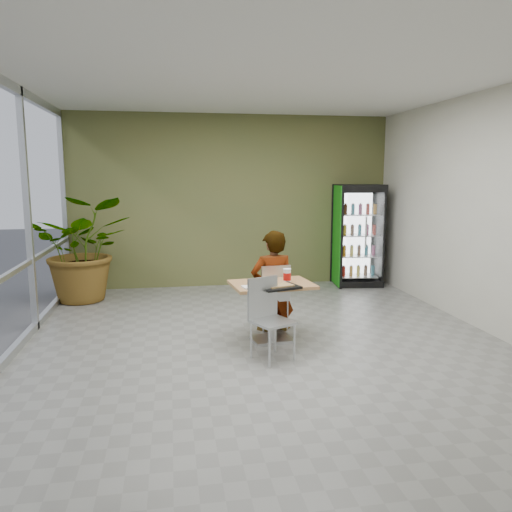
# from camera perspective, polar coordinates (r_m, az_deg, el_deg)

# --- Properties ---
(ground) EXTENTS (7.00, 7.00, 0.00)m
(ground) POSITION_cam_1_polar(r_m,az_deg,el_deg) (6.29, 1.25, -10.11)
(ground) COLOR gray
(ground) RESTS_ON ground
(room_envelope) EXTENTS (6.00, 7.00, 3.20)m
(room_envelope) POSITION_cam_1_polar(r_m,az_deg,el_deg) (5.96, 1.31, 4.57)
(room_envelope) COLOR beige
(room_envelope) RESTS_ON ground
(dining_table) EXTENTS (1.07, 0.80, 0.75)m
(dining_table) POSITION_cam_1_polar(r_m,az_deg,el_deg) (6.30, 1.82, -5.00)
(dining_table) COLOR #B0844B
(dining_table) RESTS_ON ground
(chair_far) EXTENTS (0.44, 0.44, 0.90)m
(chair_far) POSITION_cam_1_polar(r_m,az_deg,el_deg) (6.75, 2.06, -4.11)
(chair_far) COLOR #BABDBF
(chair_far) RESTS_ON ground
(chair_near) EXTENTS (0.55, 0.55, 0.93)m
(chair_near) POSITION_cam_1_polar(r_m,az_deg,el_deg) (5.74, 1.34, -6.34)
(chair_near) COLOR #BABDBF
(chair_near) RESTS_ON ground
(seated_woman) EXTENTS (0.65, 0.45, 1.66)m
(seated_woman) POSITION_cam_1_polar(r_m,az_deg,el_deg) (6.79, 1.90, -4.02)
(seated_woman) COLOR black
(seated_woman) RESTS_ON ground
(pizza_plate) EXTENTS (0.30, 0.31, 0.03)m
(pizza_plate) POSITION_cam_1_polar(r_m,az_deg,el_deg) (6.29, 1.05, -2.87)
(pizza_plate) COLOR white
(pizza_plate) RESTS_ON dining_table
(soda_cup) EXTENTS (0.10, 0.10, 0.18)m
(soda_cup) POSITION_cam_1_polar(r_m,az_deg,el_deg) (6.26, 3.58, -2.28)
(soda_cup) COLOR white
(soda_cup) RESTS_ON dining_table
(napkin_stack) EXTENTS (0.19, 0.19, 0.02)m
(napkin_stack) POSITION_cam_1_polar(r_m,az_deg,el_deg) (5.97, -0.77, -3.57)
(napkin_stack) COLOR white
(napkin_stack) RESTS_ON dining_table
(cafeteria_tray) EXTENTS (0.55, 0.46, 0.03)m
(cafeteria_tray) POSITION_cam_1_polar(r_m,az_deg,el_deg) (5.97, 2.63, -3.55)
(cafeteria_tray) COLOR black
(cafeteria_tray) RESTS_ON dining_table
(beverage_fridge) EXTENTS (0.95, 0.76, 1.92)m
(beverage_fridge) POSITION_cam_1_polar(r_m,az_deg,el_deg) (9.69, 11.62, 2.34)
(beverage_fridge) COLOR black
(beverage_fridge) RESTS_ON ground
(potted_plant) EXTENTS (1.62, 1.41, 1.76)m
(potted_plant) POSITION_cam_1_polar(r_m,az_deg,el_deg) (8.76, -19.04, 0.80)
(potted_plant) COLOR #326C2B
(potted_plant) RESTS_ON ground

